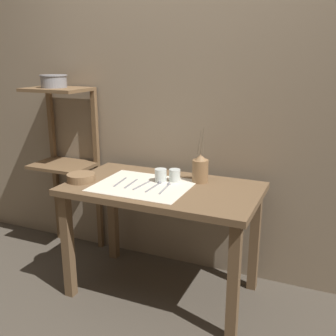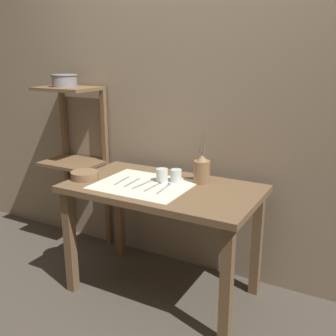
% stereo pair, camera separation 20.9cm
% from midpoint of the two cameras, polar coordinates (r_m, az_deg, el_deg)
% --- Properties ---
extents(ground_plane, '(12.00, 12.00, 0.00)m').
position_cam_midpoint_polar(ground_plane, '(2.77, 1.53, -17.39)').
color(ground_plane, '#473F35').
extents(stone_wall_back, '(7.00, 0.06, 2.40)m').
position_cam_midpoint_polar(stone_wall_back, '(2.74, 6.06, 9.12)').
color(stone_wall_back, gray).
rests_on(stone_wall_back, ground_plane).
extents(wooden_table, '(1.20, 0.68, 0.75)m').
position_cam_midpoint_polar(wooden_table, '(2.48, 1.64, -5.01)').
color(wooden_table, brown).
rests_on(wooden_table, ground_plane).
extents(wooden_shelf_unit, '(0.45, 0.34, 1.30)m').
position_cam_midpoint_polar(wooden_shelf_unit, '(3.13, -11.44, 4.02)').
color(wooden_shelf_unit, brown).
rests_on(wooden_shelf_unit, ground_plane).
extents(linen_cloth, '(0.58, 0.48, 0.00)m').
position_cam_midpoint_polar(linen_cloth, '(2.45, -1.11, -2.46)').
color(linen_cloth, beige).
rests_on(linen_cloth, wooden_table).
extents(pitcher_with_flowers, '(0.10, 0.10, 0.36)m').
position_cam_midpoint_polar(pitcher_with_flowers, '(2.49, 7.33, -0.32)').
color(pitcher_with_flowers, olive).
rests_on(pitcher_with_flowers, wooden_table).
extents(wooden_bowl, '(0.18, 0.18, 0.05)m').
position_cam_midpoint_polar(wooden_bowl, '(2.60, -9.78, -1.06)').
color(wooden_bowl, brown).
rests_on(wooden_bowl, wooden_table).
extents(glass_tumbler_near, '(0.08, 0.08, 0.08)m').
position_cam_midpoint_polar(glass_tumbler_near, '(2.50, 1.52, -1.07)').
color(glass_tumbler_near, silver).
rests_on(glass_tumbler_near, wooden_table).
extents(glass_tumbler_far, '(0.07, 0.07, 0.08)m').
position_cam_midpoint_polar(glass_tumbler_far, '(2.50, 3.57, -1.12)').
color(glass_tumbler_far, silver).
rests_on(glass_tumbler_far, wooden_table).
extents(fork_outer, '(0.03, 0.18, 0.00)m').
position_cam_midpoint_polar(fork_outer, '(2.53, -4.35, -1.87)').
color(fork_outer, gray).
rests_on(fork_outer, wooden_table).
extents(knife_center, '(0.02, 0.18, 0.00)m').
position_cam_midpoint_polar(knife_center, '(2.48, -2.84, -2.16)').
color(knife_center, gray).
rests_on(knife_center, wooden_table).
extents(fork_inner, '(0.03, 0.18, 0.00)m').
position_cam_midpoint_polar(fork_inner, '(2.44, -1.36, -2.45)').
color(fork_inner, gray).
rests_on(fork_inner, wooden_table).
extents(spoon_outer, '(0.03, 0.20, 0.02)m').
position_cam_midpoint_polar(spoon_outer, '(2.45, 0.91, -2.39)').
color(spoon_outer, gray).
rests_on(spoon_outer, wooden_table).
extents(spoon_inner, '(0.04, 0.20, 0.02)m').
position_cam_midpoint_polar(spoon_inner, '(2.42, 2.34, -2.65)').
color(spoon_inner, gray).
rests_on(spoon_inner, wooden_table).
extents(metal_pot_large, '(0.20, 0.20, 0.09)m').
position_cam_midpoint_polar(metal_pot_large, '(3.05, -12.88, 12.33)').
color(metal_pot_large, gray).
rests_on(metal_pot_large, wooden_shelf_unit).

